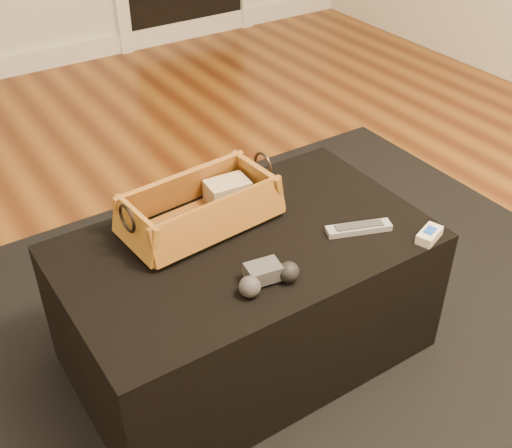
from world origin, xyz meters
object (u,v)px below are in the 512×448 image
wicker_basket (200,209)px  silver_remote (359,228)px  tv_remote (198,222)px  cream_gadget (429,235)px  ottoman (246,299)px  game_controller (267,276)px

wicker_basket → silver_remote: bearing=-37.3°
tv_remote → cream_gadget: tv_remote is taller
ottoman → game_controller: 0.30m
ottoman → wicker_basket: bearing=115.6°
silver_remote → cream_gadget: 0.19m
wicker_basket → game_controller: bearing=-88.1°
tv_remote → silver_remote: tv_remote is taller
ottoman → wicker_basket: (-0.06, 0.13, 0.26)m
game_controller → silver_remote: size_ratio=0.90×
tv_remote → ottoman: bearing=-64.1°
ottoman → game_controller: game_controller is taller
tv_remote → game_controller: size_ratio=1.39×
ottoman → silver_remote: bearing=-25.0°
wicker_basket → silver_remote: size_ratio=2.47×
tv_remote → cream_gadget: bearing=-47.5°
wicker_basket → cream_gadget: 0.63m
ottoman → tv_remote: (-0.08, 0.11, 0.24)m
tv_remote → cream_gadget: size_ratio=2.44×
game_controller → cream_gadget: size_ratio=1.76×
game_controller → wicker_basket: bearing=91.9°
tv_remote → wicker_basket: size_ratio=0.51×
ottoman → game_controller: size_ratio=5.99×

